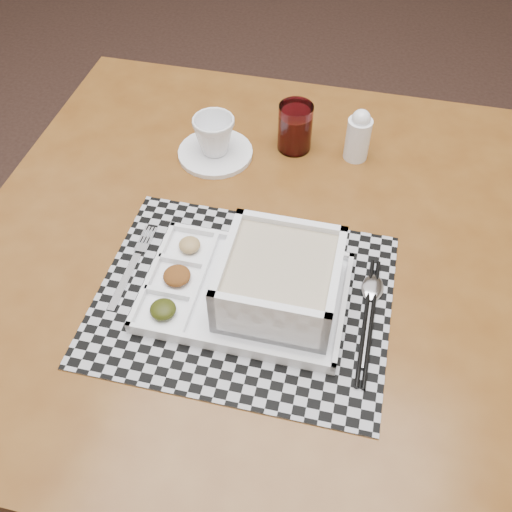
# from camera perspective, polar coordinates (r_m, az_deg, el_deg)

# --- Properties ---
(floor) EXTENTS (5.00, 5.00, 0.00)m
(floor) POSITION_cam_1_polar(r_m,az_deg,el_deg) (2.22, -17.22, 4.48)
(floor) COLOR #2F1D17
(floor) RESTS_ON ground
(dining_table) EXTENTS (1.04, 1.04, 0.76)m
(dining_table) POSITION_cam_1_polar(r_m,az_deg,el_deg) (1.06, 0.00, -1.34)
(dining_table) COLOR #5B3110
(dining_table) RESTS_ON ground
(placemat) EXTENTS (0.48, 0.39, 0.00)m
(placemat) POSITION_cam_1_polar(r_m,az_deg,el_deg) (0.92, -1.26, -4.21)
(placemat) COLOR #A6A6AD
(placemat) RESTS_ON dining_table
(serving_tray) EXTENTS (0.33, 0.23, 0.10)m
(serving_tray) POSITION_cam_1_polar(r_m,az_deg,el_deg) (0.88, 1.32, -2.83)
(serving_tray) COLOR white
(serving_tray) RESTS_ON placemat
(fork) EXTENTS (0.02, 0.19, 0.00)m
(fork) POSITION_cam_1_polar(r_m,az_deg,el_deg) (0.98, -12.16, -0.82)
(fork) COLOR silver
(fork) RESTS_ON placemat
(spoon) EXTENTS (0.04, 0.18, 0.01)m
(spoon) POSITION_cam_1_polar(r_m,az_deg,el_deg) (0.94, 11.49, -3.78)
(spoon) COLOR silver
(spoon) RESTS_ON placemat
(chopsticks) EXTENTS (0.02, 0.24, 0.01)m
(chopsticks) POSITION_cam_1_polar(r_m,az_deg,el_deg) (0.90, 11.18, -6.28)
(chopsticks) COLOR black
(chopsticks) RESTS_ON placemat
(saucer) EXTENTS (0.15, 0.15, 0.01)m
(saucer) POSITION_cam_1_polar(r_m,az_deg,el_deg) (1.17, -4.08, 10.25)
(saucer) COLOR white
(saucer) RESTS_ON dining_table
(cup) EXTENTS (0.10, 0.10, 0.08)m
(cup) POSITION_cam_1_polar(r_m,az_deg,el_deg) (1.14, -4.20, 11.93)
(cup) COLOR white
(cup) RESTS_ON saucer
(juice_glass) EXTENTS (0.07, 0.07, 0.10)m
(juice_glass) POSITION_cam_1_polar(r_m,az_deg,el_deg) (1.16, 3.92, 12.56)
(juice_glass) COLOR white
(juice_glass) RESTS_ON dining_table
(creamer_bottle) EXTENTS (0.05, 0.05, 0.11)m
(creamer_bottle) POSITION_cam_1_polar(r_m,az_deg,el_deg) (1.15, 10.20, 11.78)
(creamer_bottle) COLOR white
(creamer_bottle) RESTS_ON dining_table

